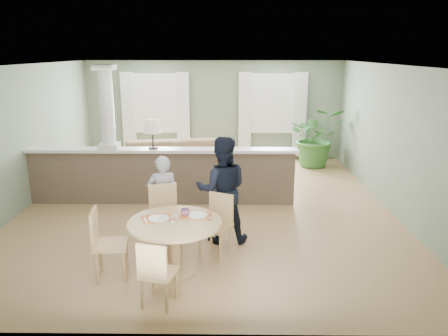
{
  "coord_description": "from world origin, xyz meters",
  "views": [
    {
      "loc": [
        0.43,
        -8.05,
        2.94
      ],
      "look_at": [
        0.34,
        -1.0,
        1.05
      ],
      "focal_mm": 35.0,
      "sensor_mm": 36.0,
      "label": 1
    }
  ],
  "objects_px": {
    "man_person": "(222,190)",
    "houseplant": "(316,137)",
    "child_person": "(163,198)",
    "chair_near": "(156,271)",
    "sofa": "(172,160)",
    "dining_table": "(175,232)",
    "chair_side": "(105,240)",
    "chair_far_man": "(218,222)",
    "chair_far_boy": "(165,214)"
  },
  "relations": [
    {
      "from": "sofa",
      "to": "man_person",
      "type": "relative_size",
      "value": 1.69
    },
    {
      "from": "houseplant",
      "to": "dining_table",
      "type": "distance_m",
      "value": 6.52
    },
    {
      "from": "child_person",
      "to": "man_person",
      "type": "bearing_deg",
      "value": 161.51
    },
    {
      "from": "chair_near",
      "to": "chair_side",
      "type": "relative_size",
      "value": 0.89
    },
    {
      "from": "houseplant",
      "to": "chair_far_boy",
      "type": "xyz_separation_m",
      "value": [
        -3.24,
        -5.02,
        -0.23
      ]
    },
    {
      "from": "child_person",
      "to": "sofa",
      "type": "bearing_deg",
      "value": -98.92
    },
    {
      "from": "man_person",
      "to": "chair_far_boy",
      "type": "bearing_deg",
      "value": 17.97
    },
    {
      "from": "sofa",
      "to": "child_person",
      "type": "height_order",
      "value": "child_person"
    },
    {
      "from": "sofa",
      "to": "chair_near",
      "type": "distance_m",
      "value": 5.59
    },
    {
      "from": "child_person",
      "to": "chair_side",
      "type": "bearing_deg",
      "value": 51.27
    },
    {
      "from": "houseplant",
      "to": "child_person",
      "type": "height_order",
      "value": "houseplant"
    },
    {
      "from": "chair_far_boy",
      "to": "chair_near",
      "type": "distance_m",
      "value": 1.62
    },
    {
      "from": "sofa",
      "to": "chair_near",
      "type": "height_order",
      "value": "chair_near"
    },
    {
      "from": "chair_near",
      "to": "chair_side",
      "type": "distance_m",
      "value": 1.07
    },
    {
      "from": "sofa",
      "to": "dining_table",
      "type": "distance_m",
      "value": 4.79
    },
    {
      "from": "chair_near",
      "to": "man_person",
      "type": "xyz_separation_m",
      "value": [
        0.73,
        1.91,
        0.38
      ]
    },
    {
      "from": "chair_side",
      "to": "man_person",
      "type": "bearing_deg",
      "value": -59.68
    },
    {
      "from": "chair_side",
      "to": "chair_far_boy",
      "type": "bearing_deg",
      "value": -44.26
    },
    {
      "from": "child_person",
      "to": "dining_table",
      "type": "bearing_deg",
      "value": 92.16
    },
    {
      "from": "chair_side",
      "to": "child_person",
      "type": "relative_size",
      "value": 0.7
    },
    {
      "from": "child_person",
      "to": "chair_near",
      "type": "bearing_deg",
      "value": 81.92
    },
    {
      "from": "sofa",
      "to": "chair_side",
      "type": "height_order",
      "value": "chair_side"
    },
    {
      "from": "chair_side",
      "to": "child_person",
      "type": "distance_m",
      "value": 1.41
    },
    {
      "from": "chair_far_man",
      "to": "chair_side",
      "type": "height_order",
      "value": "chair_side"
    },
    {
      "from": "child_person",
      "to": "man_person",
      "type": "height_order",
      "value": "man_person"
    },
    {
      "from": "chair_far_man",
      "to": "chair_side",
      "type": "relative_size",
      "value": 0.95
    },
    {
      "from": "houseplant",
      "to": "chair_far_man",
      "type": "distance_m",
      "value": 5.72
    },
    {
      "from": "child_person",
      "to": "chair_far_boy",
      "type": "bearing_deg",
      "value": 87.71
    },
    {
      "from": "sofa",
      "to": "child_person",
      "type": "xyz_separation_m",
      "value": [
        0.32,
        -3.58,
        0.27
      ]
    },
    {
      "from": "sofa",
      "to": "chair_far_boy",
      "type": "relative_size",
      "value": 2.88
    },
    {
      "from": "sofa",
      "to": "man_person",
      "type": "xyz_separation_m",
      "value": [
        1.26,
        -3.66,
        0.43
      ]
    },
    {
      "from": "chair_side",
      "to": "child_person",
      "type": "bearing_deg",
      "value": -32.54
    },
    {
      "from": "chair_near",
      "to": "chair_side",
      "type": "xyz_separation_m",
      "value": [
        -0.79,
        0.71,
        0.06
      ]
    },
    {
      "from": "chair_far_man",
      "to": "chair_near",
      "type": "relative_size",
      "value": 1.08
    },
    {
      "from": "chair_side",
      "to": "child_person",
      "type": "height_order",
      "value": "child_person"
    },
    {
      "from": "man_person",
      "to": "houseplant",
      "type": "bearing_deg",
      "value": -117.97
    },
    {
      "from": "houseplant",
      "to": "chair_near",
      "type": "bearing_deg",
      "value": -115.11
    },
    {
      "from": "dining_table",
      "to": "houseplant",
      "type": "bearing_deg",
      "value": 62.81
    },
    {
      "from": "dining_table",
      "to": "chair_far_man",
      "type": "bearing_deg",
      "value": 48.5
    },
    {
      "from": "chair_near",
      "to": "child_person",
      "type": "bearing_deg",
      "value": -69.81
    },
    {
      "from": "sofa",
      "to": "dining_table",
      "type": "relative_size",
      "value": 2.29
    },
    {
      "from": "dining_table",
      "to": "chair_far_boy",
      "type": "height_order",
      "value": "chair_far_boy"
    },
    {
      "from": "sofa",
      "to": "chair_near",
      "type": "bearing_deg",
      "value": -94.17
    },
    {
      "from": "chair_far_man",
      "to": "chair_side",
      "type": "distance_m",
      "value": 1.65
    },
    {
      "from": "houseplant",
      "to": "man_person",
      "type": "distance_m",
      "value": 5.28
    },
    {
      "from": "houseplant",
      "to": "man_person",
      "type": "xyz_separation_m",
      "value": [
        -2.37,
        -4.72,
        0.07
      ]
    },
    {
      "from": "sofa",
      "to": "man_person",
      "type": "height_order",
      "value": "man_person"
    },
    {
      "from": "chair_far_man",
      "to": "houseplant",
      "type": "bearing_deg",
      "value": 91.02
    },
    {
      "from": "sofa",
      "to": "chair_far_boy",
      "type": "xyz_separation_m",
      "value": [
        0.4,
        -3.96,
        0.13
      ]
    },
    {
      "from": "houseplant",
      "to": "chair_far_man",
      "type": "xyz_separation_m",
      "value": [
        -2.43,
        -5.17,
        -0.28
      ]
    }
  ]
}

